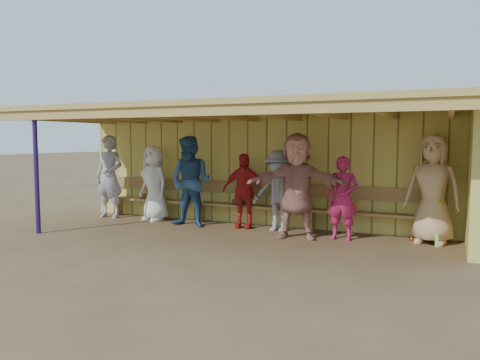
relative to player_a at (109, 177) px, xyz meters
The scene contains 12 objects.
ground 3.74m from the player_a, 10.94° to the right, with size 90.00×90.00×0.00m, color brown.
player_a is the anchor object (origin of this frame).
player_b 1.21m from the player_a, ahead, with size 0.84×0.55×1.72m, color white.
player_c 2.35m from the player_a, ahead, with size 0.94×0.73×1.93m, color #2E547E.
player_d 3.42m from the player_a, ahead, with size 0.92×0.38×1.57m, color red.
player_e 4.21m from the player_a, ahead, with size 1.06×0.61×1.64m, color gray.
player_f 4.77m from the player_a, ahead, with size 1.84×0.59×1.99m, color tan.
player_g 5.57m from the player_a, ahead, with size 0.57×0.37×1.56m, color #B01C4C.
player_h 7.09m from the player_a, ahead, with size 0.96×0.62×1.96m, color tan.
dugout_structure 4.00m from the player_a, ahead, with size 8.80×3.20×2.50m.
bench 3.60m from the player_a, ahead, with size 7.60×0.34×0.93m.
dugout_equipment 2.75m from the player_a, ahead, with size 6.60×0.62×0.80m.
Camera 1 is at (3.80, -8.10, 1.86)m, focal length 35.00 mm.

